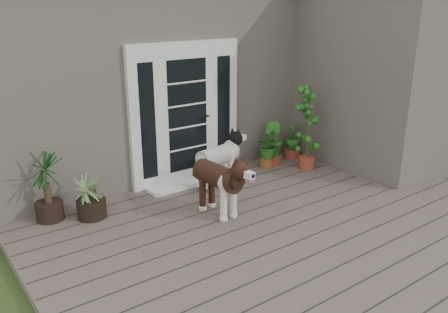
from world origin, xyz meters
TOP-DOWN VIEW (x-y plane):
  - deck at (0.00, 0.40)m, footprint 6.20×4.60m
  - house_main at (0.00, 4.65)m, footprint 7.40×4.00m
  - house_wing at (2.90, 1.50)m, footprint 1.60×2.40m
  - door_unit at (-0.20, 2.60)m, footprint 1.90×0.14m
  - door_step at (-0.20, 2.40)m, footprint 1.60×0.40m
  - brindle_dog at (-0.57, 1.24)m, footprint 0.49×0.99m
  - white_dog at (-0.03, 2.01)m, footprint 0.95×0.53m
  - spider_plant at (-1.97, 2.14)m, footprint 0.82×0.82m
  - yucca at (-2.43, 2.40)m, footprint 0.87×0.87m
  - herb_a at (1.18, 2.27)m, footprint 0.56×0.56m
  - herb_b at (1.37, 2.31)m, footprint 0.39×0.39m
  - herb_c at (1.89, 2.38)m, footprint 0.44×0.44m
  - sapling at (1.68, 1.80)m, footprint 0.55×0.55m
  - clog_left at (0.19, 2.07)m, footprint 0.19×0.35m
  - clog_right at (0.11, 2.10)m, footprint 0.16×0.31m

SIDE VIEW (x-z plane):
  - deck at x=0.00m, z-range 0.00..0.12m
  - door_step at x=-0.20m, z-range 0.12..0.17m
  - clog_right at x=0.11m, z-range 0.12..0.21m
  - clog_left at x=0.19m, z-range 0.12..0.22m
  - herb_c at x=1.89m, z-range 0.12..0.61m
  - herb_a at x=1.18m, z-range 0.12..0.64m
  - herb_b at x=1.37m, z-range 0.12..0.65m
  - spider_plant at x=-1.97m, z-range 0.12..0.80m
  - white_dog at x=-0.03m, z-range 0.12..0.87m
  - brindle_dog at x=-0.57m, z-range 0.12..0.92m
  - yucca at x=-2.43m, z-range 0.12..1.09m
  - sapling at x=1.68m, z-range 0.12..1.58m
  - door_unit at x=-0.20m, z-range 0.12..2.27m
  - house_main at x=0.00m, z-range 0.00..3.10m
  - house_wing at x=2.90m, z-range 0.00..3.10m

